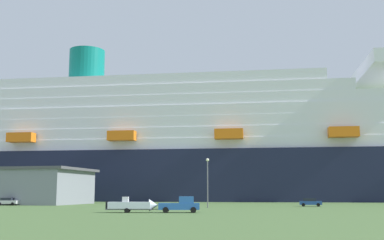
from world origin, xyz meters
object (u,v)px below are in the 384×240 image
at_px(parked_car_silver_sedan, 8,201).
at_px(parked_car_blue_suv, 310,202).
at_px(street_lamp, 208,176).
at_px(pickup_truck, 181,205).
at_px(cruise_ship, 187,151).
at_px(small_boat_on_trailer, 134,206).

xyz_separation_m(parked_car_silver_sedan, parked_car_blue_suv, (62.22, 2.97, -0.00)).
relative_size(street_lamp, parked_car_blue_suv, 2.01).
bearing_deg(street_lamp, pickup_truck, -92.90).
xyz_separation_m(pickup_truck, parked_car_silver_sedan, (-42.51, 28.57, -0.21)).
distance_m(pickup_truck, parked_car_blue_suv, 37.19).
distance_m(cruise_ship, parked_car_blue_suv, 64.45).
xyz_separation_m(cruise_ship, pickup_truck, (14.20, -84.31, -14.62)).
relative_size(cruise_ship, parked_car_silver_sedan, 59.87).
xyz_separation_m(cruise_ship, parked_car_silver_sedan, (-28.32, -55.74, -14.83)).
xyz_separation_m(pickup_truck, street_lamp, (1.02, 20.03, 4.61)).
relative_size(pickup_truck, parked_car_blue_suv, 1.33).
bearing_deg(parked_car_blue_suv, street_lamp, -148.40).
bearing_deg(cruise_ship, street_lamp, -76.68).
distance_m(street_lamp, parked_car_blue_suv, 22.47).
height_order(street_lamp, parked_car_blue_suv, street_lamp).
height_order(pickup_truck, parked_car_blue_suv, pickup_truck).
xyz_separation_m(pickup_truck, parked_car_blue_suv, (19.71, 31.53, -0.21)).
height_order(cruise_ship, parked_car_silver_sedan, cruise_ship).
height_order(cruise_ship, street_lamp, cruise_ship).
relative_size(small_boat_on_trailer, parked_car_blue_suv, 1.83).
xyz_separation_m(small_boat_on_trailer, parked_car_silver_sedan, (-36.20, 29.65, -0.13)).
height_order(small_boat_on_trailer, parked_car_silver_sedan, small_boat_on_trailer).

